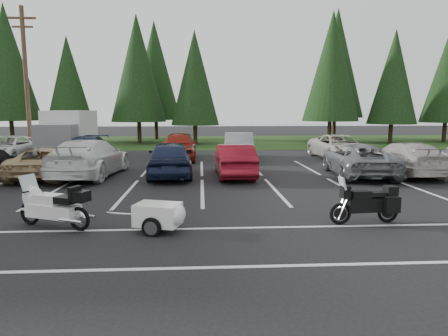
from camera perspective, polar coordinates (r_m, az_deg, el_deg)
ground at (r=13.48m, az=-5.23°, el=-4.33°), size 120.00×120.00×0.00m
grass_strip at (r=37.27m, az=-4.05°, el=3.77°), size 80.00×16.00×0.01m
lake_water at (r=68.30m, az=-0.38°, el=5.84°), size 70.00×50.00×0.02m
utility_pole at (r=27.29m, az=-26.41°, el=11.15°), size 1.60×0.26×9.00m
box_truck at (r=27.05m, az=-21.64°, el=4.56°), size 2.40×5.60×2.90m
stall_markings at (r=15.44m, az=-4.99°, el=-2.70°), size 32.00×16.00×0.01m
conifer_2 at (r=39.74m, az=-28.61°, el=13.11°), size 5.10×5.10×11.89m
conifer_3 at (r=36.32m, az=-21.35°, el=11.43°), size 3.87×3.87×9.02m
conifer_4 at (r=36.64m, az=-12.26°, el=13.75°), size 4.80×4.80×11.17m
conifer_5 at (r=34.86m, az=-4.20°, el=12.71°), size 4.14×4.14×9.63m
conifer_6 at (r=37.28m, az=15.15°, el=13.83°), size 4.93×4.93×11.48m
conifer_7 at (r=38.99m, az=23.10°, el=11.88°), size 4.27×4.27×9.94m
conifer_back_b at (r=41.07m, az=-9.84°, el=13.54°), size 4.97×4.97×11.58m
conifer_back_c at (r=42.43m, az=15.77°, el=14.16°), size 5.50×5.50×12.81m
car_near_2 at (r=19.01m, az=-23.59°, el=0.75°), size 2.44×4.92×1.34m
car_near_3 at (r=18.62m, az=-18.65°, el=1.37°), size 2.83×5.93×1.67m
car_near_4 at (r=17.83m, az=-7.70°, el=1.36°), size 2.16×4.85×1.62m
car_near_5 at (r=17.67m, az=1.48°, el=1.09°), size 1.64×4.43×1.45m
car_near_6 at (r=18.88m, az=18.66°, el=1.10°), size 2.89×5.38×1.43m
car_near_7 at (r=19.98m, az=24.39°, el=1.25°), size 2.17×5.16×1.49m
car_far_0 at (r=25.91m, az=-28.58°, el=2.42°), size 2.82×5.47×1.48m
car_far_1 at (r=24.06m, az=-19.16°, el=2.55°), size 2.20×5.03×1.44m
car_far_2 at (r=23.74m, az=-6.43°, el=3.15°), size 1.98×4.89×1.66m
car_far_3 at (r=23.78m, az=2.15°, el=3.11°), size 2.07×4.91×1.58m
car_far_4 at (r=25.06m, az=16.12°, el=2.91°), size 2.76×5.39×1.46m
touring_motorcycle at (r=10.86m, az=-23.24°, el=-4.48°), size 2.50×1.65×1.33m
cargo_trailer at (r=9.90m, az=-9.41°, el=-6.97°), size 1.71×1.27×0.71m
adventure_motorcycle at (r=10.98m, az=19.49°, el=-4.31°), size 2.14×0.91×1.27m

